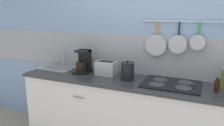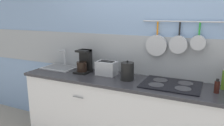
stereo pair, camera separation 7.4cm
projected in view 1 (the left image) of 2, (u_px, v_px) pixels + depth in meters
wall_back at (162, 48)px, 2.62m from camera, size 7.20×0.15×2.60m
cabinet_base at (152, 123)px, 2.52m from camera, size 3.24×0.56×0.89m
countertop at (154, 85)px, 2.41m from camera, size 3.28×0.58×0.03m
sink_basin at (59, 67)px, 3.05m from camera, size 0.45×0.32×0.25m
coffee_maker at (83, 63)px, 2.83m from camera, size 0.18×0.22×0.30m
toaster at (106, 68)px, 2.72m from camera, size 0.26×0.17×0.18m
kettle at (128, 71)px, 2.52m from camera, size 0.15×0.15×0.23m
cooktop at (171, 84)px, 2.37m from camera, size 0.61×0.47×0.01m
bottle_cooking_wine at (217, 86)px, 2.14m from camera, size 0.05×0.05×0.14m
bottle_hot_sauce at (223, 78)px, 2.23m from camera, size 0.05×0.05×0.24m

